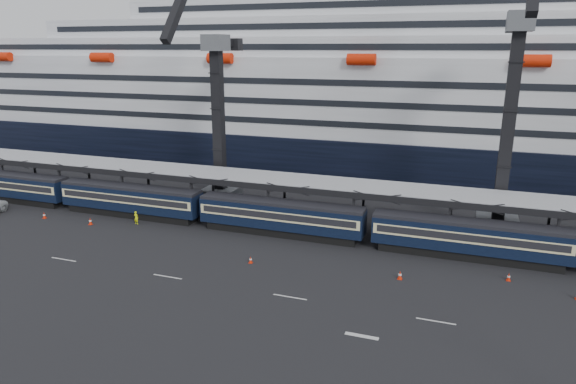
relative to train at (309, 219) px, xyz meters
name	(u,v)px	position (x,y,z in m)	size (l,w,h in m)	color
ground	(325,281)	(4.65, -10.00, -2.20)	(260.00, 260.00, 0.00)	black
lane_markings	(410,325)	(12.80, -15.23, -2.19)	(111.00, 4.27, 0.02)	beige
train	(309,219)	(0.00, 0.00, 0.00)	(133.05, 3.00, 4.05)	black
canopy	(359,187)	(4.65, 4.00, 3.05)	(130.00, 6.25, 5.53)	gray
cruise_ship	(394,98)	(3.57, 35.99, 10.14)	(214.09, 28.84, 34.00)	black
crane_dark_near	(217,115)	(-15.35, 8.59, 9.73)	(4.50, 17.75, 35.08)	#4C5054
crane_dark_mid	(510,117)	(19.65, 7.59, 11.16)	(4.50, 18.24, 39.64)	#4C5054
worker	(136,218)	(-20.91, -2.50, -1.40)	(0.58, 0.38, 1.60)	#E9FB0D
traffic_cone_a	(44,215)	(-32.96, -4.52, -1.79)	(0.41, 0.41, 0.82)	red
traffic_cone_b	(90,221)	(-25.99, -4.51, -1.78)	(0.43, 0.43, 0.86)	red
traffic_cone_c	(251,260)	(-3.37, -8.53, -1.85)	(0.36, 0.36, 0.71)	red
traffic_cone_d	(400,275)	(10.98, -7.31, -1.79)	(0.42, 0.42, 0.83)	red
traffic_cone_f	(509,277)	(20.34, -4.33, -1.83)	(0.38, 0.38, 0.76)	red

